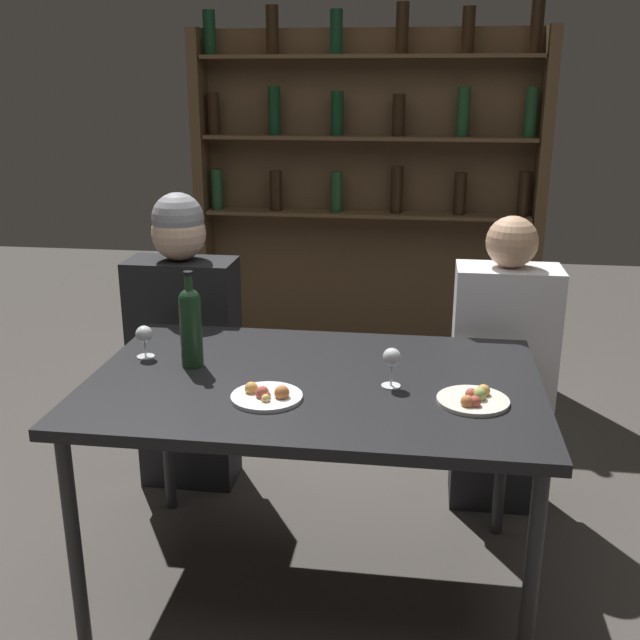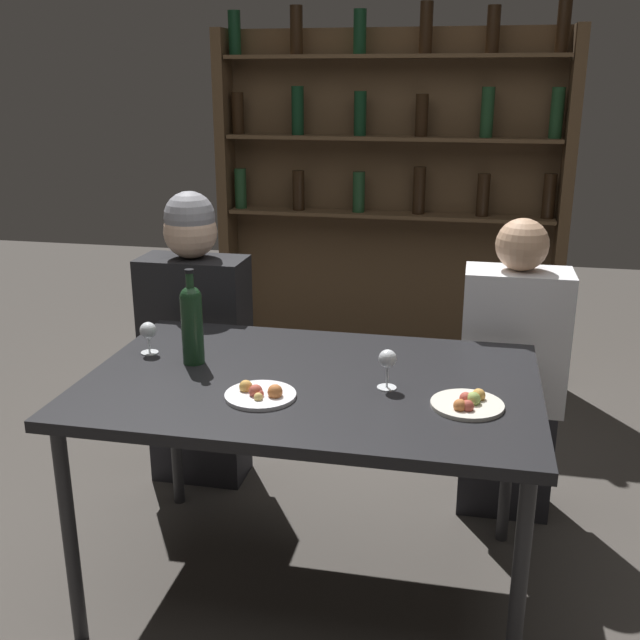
# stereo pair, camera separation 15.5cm
# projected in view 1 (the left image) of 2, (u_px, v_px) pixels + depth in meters

# --- Properties ---
(ground_plane) EXTENTS (10.00, 10.00, 0.00)m
(ground_plane) POSITION_uv_depth(u_px,v_px,m) (314.00, 583.00, 2.60)
(ground_plane) COLOR #47423D
(dining_table) EXTENTS (1.42, 0.93, 0.77)m
(dining_table) POSITION_uv_depth(u_px,v_px,m) (314.00, 396.00, 2.38)
(dining_table) COLOR black
(dining_table) RESTS_ON ground_plane
(wine_rack_wall) EXTENTS (1.93, 0.21, 2.05)m
(wine_rack_wall) POSITION_uv_depth(u_px,v_px,m) (367.00, 190.00, 4.19)
(wine_rack_wall) COLOR #4C3823
(wine_rack_wall) RESTS_ON ground_plane
(wine_bottle) EXTENTS (0.07, 0.07, 0.32)m
(wine_bottle) POSITION_uv_depth(u_px,v_px,m) (191.00, 324.00, 2.42)
(wine_bottle) COLOR #19381E
(wine_bottle) RESTS_ON dining_table
(wine_glass_0) EXTENTS (0.06, 0.06, 0.11)m
(wine_glass_0) POSITION_uv_depth(u_px,v_px,m) (144.00, 336.00, 2.52)
(wine_glass_0) COLOR silver
(wine_glass_0) RESTS_ON dining_table
(wine_glass_1) EXTENTS (0.06, 0.06, 0.12)m
(wine_glass_1) POSITION_uv_depth(u_px,v_px,m) (392.00, 359.00, 2.27)
(wine_glass_1) COLOR silver
(wine_glass_1) RESTS_ON dining_table
(food_plate_0) EXTENTS (0.21, 0.21, 0.05)m
(food_plate_0) POSITION_uv_depth(u_px,v_px,m) (474.00, 399.00, 2.18)
(food_plate_0) COLOR silver
(food_plate_0) RESTS_ON dining_table
(food_plate_1) EXTENTS (0.21, 0.21, 0.05)m
(food_plate_1) POSITION_uv_depth(u_px,v_px,m) (267.00, 395.00, 2.21)
(food_plate_1) COLOR white
(food_plate_1) RESTS_ON dining_table
(seated_person_left) EXTENTS (0.44, 0.22, 1.25)m
(seated_person_left) POSITION_uv_depth(u_px,v_px,m) (185.00, 347.00, 3.10)
(seated_person_left) COLOR #26262B
(seated_person_left) RESTS_ON ground_plane
(seated_person_right) EXTENTS (0.39, 0.22, 1.19)m
(seated_person_right) POSITION_uv_depth(u_px,v_px,m) (501.00, 375.00, 2.95)
(seated_person_right) COLOR #26262B
(seated_person_right) RESTS_ON ground_plane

